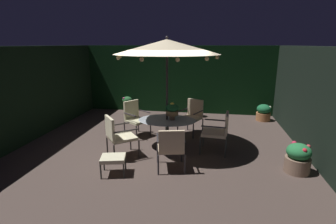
{
  "coord_description": "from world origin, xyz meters",
  "views": [
    {
      "loc": [
        1.27,
        -6.25,
        2.62
      ],
      "look_at": [
        0.19,
        0.19,
        0.91
      ],
      "focal_mm": 27.78,
      "sensor_mm": 36.0,
      "label": 1
    }
  ],
  "objects_px": {
    "patio_chair_northeast": "(219,130)",
    "patio_chair_south": "(118,134)",
    "patio_dining_table": "(167,126)",
    "patio_umbrella": "(167,47)",
    "patio_chair_east": "(192,114)",
    "centerpiece_planter": "(172,110)",
    "potted_plant_front_corner": "(197,108)",
    "patio_chair_north": "(171,146)",
    "potted_plant_right_far": "(127,103)",
    "patio_chair_southeast": "(135,116)",
    "potted_plant_back_left": "(263,112)",
    "ottoman_footrest": "(113,159)",
    "potted_plant_left_far": "(298,158)"
  },
  "relations": [
    {
      "from": "patio_chair_south",
      "to": "potted_plant_left_far",
      "type": "height_order",
      "value": "patio_chair_south"
    },
    {
      "from": "patio_chair_east",
      "to": "patio_chair_southeast",
      "type": "height_order",
      "value": "same"
    },
    {
      "from": "patio_chair_north",
      "to": "potted_plant_right_far",
      "type": "relative_size",
      "value": 1.61
    },
    {
      "from": "patio_chair_north",
      "to": "patio_chair_southeast",
      "type": "distance_m",
      "value": 2.45
    },
    {
      "from": "patio_chair_north",
      "to": "patio_chair_northeast",
      "type": "relative_size",
      "value": 0.94
    },
    {
      "from": "patio_chair_north",
      "to": "patio_chair_south",
      "type": "relative_size",
      "value": 0.94
    },
    {
      "from": "patio_chair_east",
      "to": "potted_plant_front_corner",
      "type": "bearing_deg",
      "value": 89.46
    },
    {
      "from": "patio_chair_east",
      "to": "potted_plant_right_far",
      "type": "distance_m",
      "value": 3.59
    },
    {
      "from": "patio_chair_southeast",
      "to": "potted_plant_front_corner",
      "type": "relative_size",
      "value": 1.62
    },
    {
      "from": "patio_chair_southeast",
      "to": "patio_chair_south",
      "type": "height_order",
      "value": "patio_chair_southeast"
    },
    {
      "from": "patio_umbrella",
      "to": "patio_chair_southeast",
      "type": "relative_size",
      "value": 2.75
    },
    {
      "from": "patio_chair_southeast",
      "to": "potted_plant_back_left",
      "type": "bearing_deg",
      "value": 28.94
    },
    {
      "from": "potted_plant_right_far",
      "to": "potted_plant_left_far",
      "type": "bearing_deg",
      "value": -40.36
    },
    {
      "from": "patio_chair_south",
      "to": "potted_plant_front_corner",
      "type": "relative_size",
      "value": 1.61
    },
    {
      "from": "ottoman_footrest",
      "to": "potted_plant_front_corner",
      "type": "xyz_separation_m",
      "value": [
        1.42,
        4.75,
        -0.01
      ]
    },
    {
      "from": "patio_chair_east",
      "to": "potted_plant_left_far",
      "type": "xyz_separation_m",
      "value": [
        2.37,
        -2.11,
        -0.27
      ]
    },
    {
      "from": "patio_dining_table",
      "to": "patio_chair_northeast",
      "type": "distance_m",
      "value": 1.32
    },
    {
      "from": "potted_plant_right_far",
      "to": "potted_plant_left_far",
      "type": "relative_size",
      "value": 0.94
    },
    {
      "from": "patio_chair_northeast",
      "to": "patio_chair_south",
      "type": "xyz_separation_m",
      "value": [
        -2.34,
        -0.69,
        -0.01
      ]
    },
    {
      "from": "potted_plant_right_far",
      "to": "potted_plant_left_far",
      "type": "height_order",
      "value": "potted_plant_left_far"
    },
    {
      "from": "potted_plant_back_left",
      "to": "patio_umbrella",
      "type": "bearing_deg",
      "value": -134.69
    },
    {
      "from": "patio_chair_southeast",
      "to": "potted_plant_left_far",
      "type": "distance_m",
      "value": 4.36
    },
    {
      "from": "patio_chair_northeast",
      "to": "ottoman_footrest",
      "type": "xyz_separation_m",
      "value": [
        -2.15,
        -1.52,
        -0.25
      ]
    },
    {
      "from": "patio_umbrella",
      "to": "potted_plant_left_far",
      "type": "height_order",
      "value": "patio_umbrella"
    },
    {
      "from": "patio_umbrella",
      "to": "patio_chair_south",
      "type": "bearing_deg",
      "value": -141.51
    },
    {
      "from": "centerpiece_planter",
      "to": "potted_plant_left_far",
      "type": "relative_size",
      "value": 0.71
    },
    {
      "from": "potted_plant_left_far",
      "to": "patio_umbrella",
      "type": "bearing_deg",
      "value": 162.58
    },
    {
      "from": "potted_plant_right_far",
      "to": "potted_plant_front_corner",
      "type": "bearing_deg",
      "value": -7.21
    },
    {
      "from": "patio_dining_table",
      "to": "potted_plant_right_far",
      "type": "relative_size",
      "value": 2.51
    },
    {
      "from": "patio_umbrella",
      "to": "patio_chair_southeast",
      "type": "height_order",
      "value": "patio_umbrella"
    },
    {
      "from": "patio_dining_table",
      "to": "patio_umbrella",
      "type": "relative_size",
      "value": 0.53
    },
    {
      "from": "potted_plant_left_far",
      "to": "patio_chair_northeast",
      "type": "bearing_deg",
      "value": 154.02
    },
    {
      "from": "ottoman_footrest",
      "to": "patio_dining_table",
      "type": "bearing_deg",
      "value": 62.99
    },
    {
      "from": "centerpiece_planter",
      "to": "potted_plant_front_corner",
      "type": "bearing_deg",
      "value": 81.71
    },
    {
      "from": "potted_plant_back_left",
      "to": "potted_plant_left_far",
      "type": "distance_m",
      "value": 3.89
    },
    {
      "from": "patio_chair_north",
      "to": "potted_plant_back_left",
      "type": "bearing_deg",
      "value": 58.14
    },
    {
      "from": "patio_chair_south",
      "to": "potted_plant_back_left",
      "type": "height_order",
      "value": "patio_chair_south"
    },
    {
      "from": "patio_umbrella",
      "to": "patio_chair_northeast",
      "type": "xyz_separation_m",
      "value": [
        1.31,
        -0.13,
        -1.96
      ]
    },
    {
      "from": "patio_chair_north",
      "to": "potted_plant_right_far",
      "type": "height_order",
      "value": "patio_chair_north"
    },
    {
      "from": "patio_chair_southeast",
      "to": "patio_umbrella",
      "type": "bearing_deg",
      "value": -34.5
    },
    {
      "from": "potted_plant_left_far",
      "to": "potted_plant_front_corner",
      "type": "xyz_separation_m",
      "value": [
        -2.35,
        4.02,
        0.02
      ]
    },
    {
      "from": "patio_umbrella",
      "to": "patio_chair_southeast",
      "type": "distance_m",
      "value": 2.38
    },
    {
      "from": "potted_plant_right_far",
      "to": "potted_plant_left_far",
      "type": "xyz_separation_m",
      "value": [
        5.14,
        -4.37,
        -0.02
      ]
    },
    {
      "from": "patio_chair_northeast",
      "to": "potted_plant_right_far",
      "type": "xyz_separation_m",
      "value": [
        -3.52,
        3.58,
        -0.26
      ]
    },
    {
      "from": "potted_plant_back_left",
      "to": "patio_chair_north",
      "type": "bearing_deg",
      "value": -121.86
    },
    {
      "from": "patio_chair_north",
      "to": "potted_plant_back_left",
      "type": "xyz_separation_m",
      "value": [
        2.64,
        4.25,
        -0.27
      ]
    },
    {
      "from": "patio_chair_south",
      "to": "patio_chair_north",
      "type": "bearing_deg",
      "value": -18.8
    },
    {
      "from": "patio_dining_table",
      "to": "patio_chair_east",
      "type": "relative_size",
      "value": 1.46
    },
    {
      "from": "patio_chair_southeast",
      "to": "patio_dining_table",
      "type": "bearing_deg",
      "value": -34.51
    },
    {
      "from": "patio_chair_south",
      "to": "potted_plant_right_far",
      "type": "height_order",
      "value": "patio_chair_south"
    }
  ]
}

